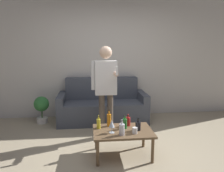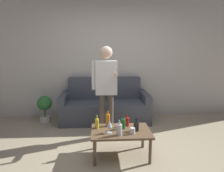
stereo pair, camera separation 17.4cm
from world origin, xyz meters
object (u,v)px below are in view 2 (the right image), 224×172
at_px(bottle_orange, 108,120).
at_px(person_standing_front, 106,84).
at_px(coffee_table, 121,133).
at_px(couch, 105,106).

distance_m(bottle_orange, person_standing_front, 0.70).
bearing_deg(coffee_table, couch, 96.74).
bearing_deg(bottle_orange, couch, 90.34).
relative_size(couch, bottle_orange, 7.24).
bearing_deg(bottle_orange, person_standing_front, 90.93).
relative_size(couch, coffee_table, 2.18).
distance_m(coffee_table, bottle_orange, 0.30).
relative_size(couch, person_standing_front, 1.17).
bearing_deg(person_standing_front, coffee_table, -75.18).
bearing_deg(person_standing_front, bottle_orange, -89.07).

